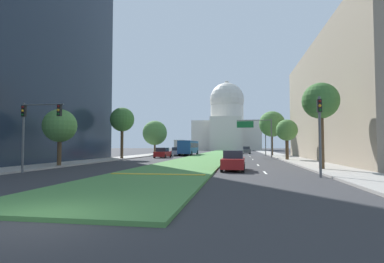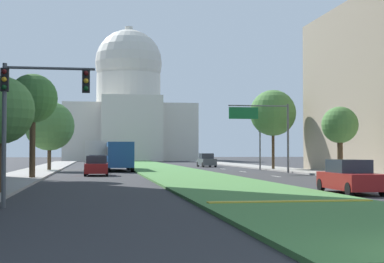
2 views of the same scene
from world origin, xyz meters
name	(u,v)px [view 1 (image 1 of 2)]	position (x,y,z in m)	size (l,w,h in m)	color
ground_plane	(216,154)	(0.00, 62.70, 0.00)	(275.89, 275.89, 0.00)	#333335
grass_median	(214,155)	(0.00, 56.43, 0.07)	(7.03, 112.86, 0.14)	#4C8442
median_curb_nose	(157,174)	(0.00, 11.81, 0.16)	(6.32, 0.50, 0.04)	gold
lane_dashes_right	(253,160)	(7.23, 36.45, 0.00)	(0.16, 43.93, 0.01)	silver
sidewalk_left	(147,155)	(-12.96, 50.16, 0.07)	(4.00, 112.86, 0.15)	#9E9991
sidewalk_right	(281,156)	(12.96, 50.16, 0.07)	(4.00, 112.86, 0.15)	#9E9991
midrise_block_right	(381,100)	(23.17, 33.64, 7.79)	(16.43, 36.14, 15.57)	gray
capitol_building	(227,124)	(0.00, 124.74, 11.48)	(28.52, 26.37, 30.60)	beige
traffic_light_near_left	(34,122)	(-9.61, 12.47, 3.80)	(3.34, 0.35, 5.20)	#515456
traffic_light_near_right	(320,126)	(10.46, 12.85, 3.31)	(0.28, 0.35, 5.20)	#515456
traffic_light_far_right	(266,139)	(10.46, 52.96, 3.31)	(0.28, 0.35, 5.20)	#515456
overhead_guide_sign	(258,130)	(8.45, 43.99, 4.66)	(5.86, 0.20, 6.50)	#515456
street_tree_left_near	(60,126)	(-11.57, 18.72, 3.90)	(3.15, 3.15, 5.51)	#4C3823
street_tree_right_near	(321,102)	(11.97, 18.45, 5.61)	(2.96, 2.96, 7.21)	#4C3823
street_tree_left_mid	(122,120)	(-11.76, 34.46, 5.81)	(3.55, 3.55, 7.65)	#4C3823
street_tree_right_mid	(287,131)	(11.68, 34.37, 4.05)	(2.88, 2.88, 5.55)	#4C3823
street_tree_left_far	(155,133)	(-11.94, 52.39, 4.62)	(5.05, 5.05, 7.16)	#4C3823
street_tree_right_far	(272,124)	(11.61, 51.89, 6.17)	(4.97, 4.97, 8.67)	#4C3823
sedan_lead_stopped	(233,161)	(4.85, 17.39, 0.77)	(1.93, 4.59, 1.63)	maroon
sedan_midblock	(163,153)	(-7.16, 40.58, 0.79)	(2.03, 4.54, 1.67)	maroon
sedan_distant	(177,152)	(-7.13, 51.65, 0.78)	(1.97, 4.24, 1.66)	#BCBCC1
sedan_far_horizon	(246,150)	(7.00, 66.29, 0.82)	(1.97, 4.19, 1.77)	#4C5156
box_truck_delivery	(182,147)	(-7.25, 57.63, 1.68)	(2.40, 6.40, 3.20)	silver
city_bus	(189,147)	(-4.85, 52.51, 1.77)	(2.62, 11.00, 2.95)	#1E4C8C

